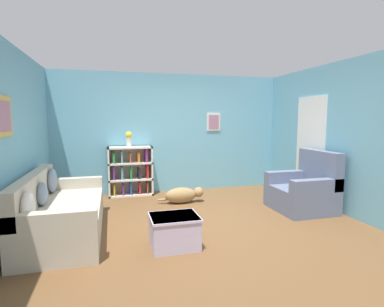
% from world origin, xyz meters
% --- Properties ---
extents(ground_plane, '(14.00, 14.00, 0.00)m').
position_xyz_m(ground_plane, '(0.00, 0.00, 0.00)').
color(ground_plane, brown).
extents(wall_back, '(5.60, 0.13, 2.60)m').
position_xyz_m(wall_back, '(0.00, 2.25, 1.30)').
color(wall_back, '#6BADC6').
rests_on(wall_back, ground_plane).
extents(wall_left, '(0.13, 5.00, 2.60)m').
position_xyz_m(wall_left, '(-2.55, -0.00, 1.30)').
color(wall_left, '#6BADC6').
rests_on(wall_left, ground_plane).
extents(wall_right, '(0.16, 5.00, 2.60)m').
position_xyz_m(wall_right, '(2.55, 0.02, 1.29)').
color(wall_right, '#6BADC6').
rests_on(wall_right, ground_plane).
extents(couch, '(0.96, 2.10, 0.87)m').
position_xyz_m(couch, '(-2.00, 0.04, 0.31)').
color(couch, '#B7AD99').
rests_on(couch, ground_plane).
extents(bookshelf, '(0.92, 0.33, 1.04)m').
position_xyz_m(bookshelf, '(-0.90, 2.04, 0.52)').
color(bookshelf, silver).
rests_on(bookshelf, ground_plane).
extents(recliner_chair, '(0.92, 1.00, 1.06)m').
position_xyz_m(recliner_chair, '(2.01, 0.16, 0.36)').
color(recliner_chair, slate).
rests_on(recliner_chair, ground_plane).
extents(coffee_table, '(0.61, 0.51, 0.41)m').
position_xyz_m(coffee_table, '(-0.55, -0.76, 0.22)').
color(coffee_table, '#BCB2D1').
rests_on(coffee_table, ground_plane).
extents(dog, '(0.91, 0.27, 0.30)m').
position_xyz_m(dog, '(0.03, 1.16, 0.16)').
color(dog, '#9E7A4C').
rests_on(dog, ground_plane).
extents(vase, '(0.14, 0.14, 0.32)m').
position_xyz_m(vase, '(-0.93, 2.02, 1.22)').
color(vase, silver).
rests_on(vase, bookshelf).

